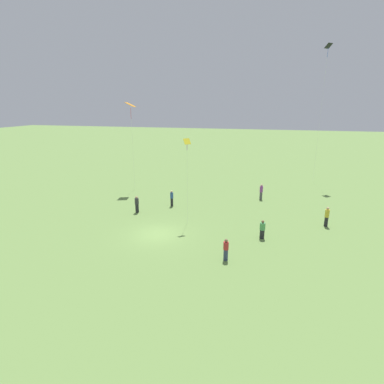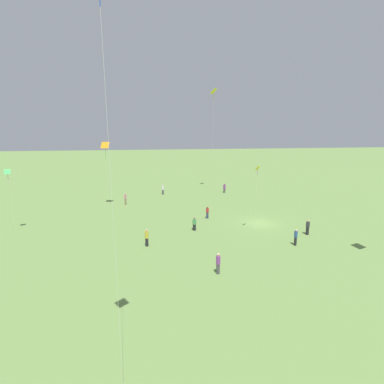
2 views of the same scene
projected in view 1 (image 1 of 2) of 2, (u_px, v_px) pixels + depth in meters
The scene contains 10 objects.
ground_plane at pixel (158, 234), 26.01m from camera, with size 240.00×240.00×0.00m, color #6B8E47.
person_2 at pixel (262, 230), 24.99m from camera, with size 0.57×0.57×1.62m.
person_3 at pixel (137, 204), 31.01m from camera, with size 0.56×0.56×1.78m.
person_5 at pixel (327, 217), 27.44m from camera, with size 0.45×0.45×1.87m.
person_6 at pixel (172, 198), 32.94m from camera, with size 0.41×0.41×1.81m.
person_7 at pixel (261, 192), 35.29m from camera, with size 0.48×0.48×1.88m.
person_8 at pixel (226, 250), 21.42m from camera, with size 0.46×0.46×1.67m.
kite_0 at pixel (327, 56), 38.89m from camera, with size 1.04×1.07×18.43m.
kite_3 at pixel (187, 146), 26.44m from camera, with size 0.69×0.71×7.96m.
kite_5 at pixel (131, 107), 36.94m from camera, with size 1.40×1.31×11.11m.
Camera 1 is at (22.41, 8.93, 10.80)m, focal length 28.00 mm.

